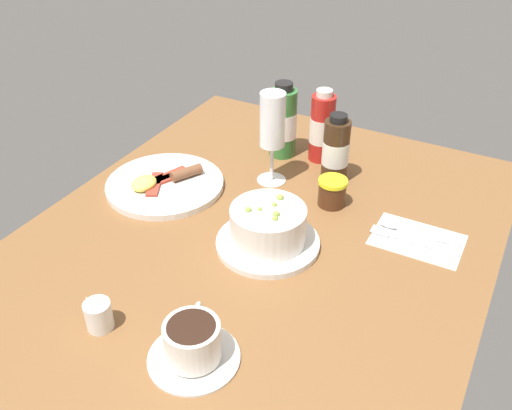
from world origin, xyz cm
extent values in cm
cube|color=brown|center=(0.00, 0.00, -1.50)|extent=(110.00, 84.00, 3.00)
cylinder|color=silver|center=(0.80, -2.97, 0.60)|extent=(19.25, 19.25, 1.20)
cylinder|color=silver|center=(0.80, -2.97, 4.67)|extent=(13.88, 13.88, 6.95)
cylinder|color=beige|center=(0.80, -2.97, 7.35)|extent=(11.94, 11.94, 1.60)
sphere|color=#839F41|center=(-0.26, -1.64, 8.25)|extent=(0.84, 0.84, 0.84)
sphere|color=#839F41|center=(2.53, -3.31, 8.25)|extent=(0.94, 0.94, 0.94)
sphere|color=#839F41|center=(-1.15, 0.08, 8.25)|extent=(1.19, 1.19, 1.19)
sphere|color=#839F41|center=(-1.24, -5.36, 8.25)|extent=(1.07, 1.07, 1.07)
sphere|color=#839F41|center=(5.03, -3.23, 8.25)|extent=(1.38, 1.38, 1.38)
sphere|color=#839F41|center=(-0.15, -4.96, 8.25)|extent=(1.26, 1.26, 1.26)
cube|color=silver|center=(15.56, -27.05, 0.15)|extent=(11.42, 16.58, 0.30)
cube|color=silver|center=(14.36, -28.05, 0.55)|extent=(1.27, 14.01, 0.50)
cube|color=silver|center=(14.36, -20.25, 0.55)|extent=(2.22, 3.61, 0.40)
cube|color=silver|center=(17.16, -28.05, 0.55)|extent=(1.07, 13.00, 0.50)
ellipsoid|color=silver|center=(17.16, -21.05, 0.60)|extent=(2.40, 4.00, 0.60)
cylinder|color=silver|center=(-28.03, -5.66, 0.45)|extent=(13.67, 13.67, 0.90)
cylinder|color=silver|center=(-28.03, -5.66, 3.84)|extent=(8.31, 8.31, 5.89)
cylinder|color=black|center=(-28.03, -5.66, 6.29)|extent=(7.06, 7.06, 1.00)
torus|color=silver|center=(-23.31, -3.59, 4.14)|extent=(3.62, 2.18, 3.60)
cylinder|color=silver|center=(-29.54, 10.69, 2.41)|extent=(4.22, 4.22, 4.83)
cone|color=silver|center=(-29.28, 12.57, 4.25)|extent=(1.74, 2.28, 2.26)
cylinder|color=white|center=(21.60, 6.85, 0.20)|extent=(6.29, 6.29, 0.40)
cylinder|color=white|center=(21.60, 6.85, 4.58)|extent=(0.80, 0.80, 8.35)
cylinder|color=white|center=(21.60, 6.85, 14.58)|extent=(5.33, 5.33, 11.66)
cylinder|color=#F3E2BD|center=(21.60, 6.85, 12.83)|extent=(4.37, 4.37, 7.00)
cylinder|color=#482815|center=(19.15, -8.18, 2.53)|extent=(5.64, 5.64, 5.05)
cylinder|color=yellow|center=(19.15, -8.18, 5.45)|extent=(5.93, 5.93, 0.80)
cylinder|color=#337233|center=(33.44, 10.08, 7.97)|extent=(6.21, 6.21, 15.94)
cylinder|color=white|center=(33.44, 10.08, 7.65)|extent=(6.33, 6.33, 6.06)
cylinder|color=black|center=(33.44, 10.08, 16.84)|extent=(4.04, 4.04, 1.79)
cylinder|color=#B21E19|center=(35.59, 1.30, 7.77)|extent=(5.50, 5.50, 15.55)
cylinder|color=silver|center=(35.59, 1.30, 7.46)|extent=(5.61, 5.61, 5.91)
cylinder|color=silver|center=(35.59, 1.30, 16.27)|extent=(3.58, 3.58, 1.44)
cylinder|color=#382314|center=(28.48, -4.89, 6.97)|extent=(5.64, 5.64, 13.95)
cylinder|color=silver|center=(28.48, -4.89, 6.69)|extent=(5.75, 5.75, 5.30)
cylinder|color=black|center=(28.48, -4.89, 14.71)|extent=(3.66, 3.66, 1.52)
cylinder|color=silver|center=(8.17, 25.66, 0.70)|extent=(25.11, 25.11, 1.40)
cube|color=#AE3828|center=(10.30, 26.09, 1.70)|extent=(9.28, 5.35, 0.60)
cube|color=#A53828|center=(10.61, 25.03, 1.70)|extent=(9.16, 6.02, 0.60)
cube|color=#993828|center=(6.00, 26.64, 1.70)|extent=(9.09, 6.27, 0.60)
cylinder|color=brown|center=(11.93, 22.52, 2.60)|extent=(7.23, 5.18, 2.20)
ellipsoid|color=#F2D859|center=(4.40, 28.17, 2.40)|extent=(6.00, 4.80, 2.40)
camera|label=1|loc=(-72.55, -39.93, 65.39)|focal=39.57mm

